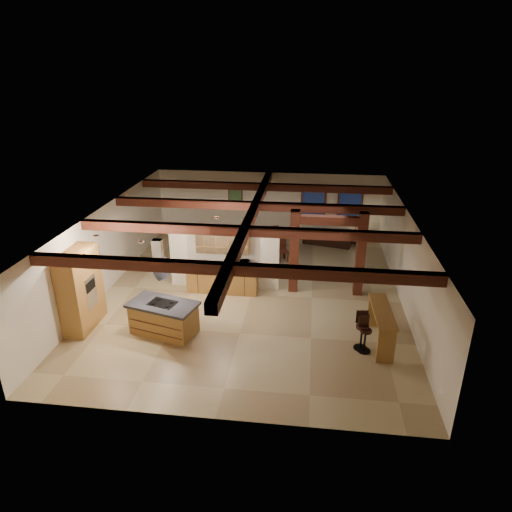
% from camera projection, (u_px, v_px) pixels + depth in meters
% --- Properties ---
extents(ground, '(12.00, 12.00, 0.00)m').
position_uv_depth(ground, '(251.00, 294.00, 15.60)').
color(ground, tan).
rests_on(ground, ground).
extents(room_walls, '(12.00, 12.00, 12.00)m').
position_uv_depth(room_walls, '(251.00, 246.00, 14.91)').
color(room_walls, silver).
rests_on(room_walls, ground).
extents(ceiling_beams, '(10.00, 12.00, 0.28)m').
position_uv_depth(ceiling_beams, '(251.00, 217.00, 14.53)').
color(ceiling_beams, '#411E10').
rests_on(ceiling_beams, room_walls).
extents(timber_posts, '(2.50, 0.30, 2.90)m').
position_uv_depth(timber_posts, '(328.00, 244.00, 15.10)').
color(timber_posts, '#411E10').
rests_on(timber_posts, ground).
extents(partition_wall, '(3.80, 0.18, 2.20)m').
position_uv_depth(partition_wall, '(224.00, 258.00, 15.75)').
color(partition_wall, silver).
rests_on(partition_wall, ground).
extents(pantry_cabinet, '(0.67, 1.60, 2.40)m').
position_uv_depth(pantry_cabinet, '(81.00, 290.00, 13.28)').
color(pantry_cabinet, '#A16934').
rests_on(pantry_cabinet, ground).
extents(back_counter, '(2.50, 0.66, 0.94)m').
position_uv_depth(back_counter, '(223.00, 279.00, 15.63)').
color(back_counter, '#A16934').
rests_on(back_counter, ground).
extents(upper_display_cabinet, '(1.80, 0.36, 0.95)m').
position_uv_depth(upper_display_cabinet, '(223.00, 239.00, 15.28)').
color(upper_display_cabinet, '#A16934').
rests_on(upper_display_cabinet, partition_wall).
extents(range_hood, '(1.10, 1.10, 1.40)m').
position_uv_depth(range_hood, '(160.00, 277.00, 12.71)').
color(range_hood, silver).
rests_on(range_hood, room_walls).
extents(back_windows, '(2.70, 0.07, 1.70)m').
position_uv_depth(back_windows, '(331.00, 206.00, 20.14)').
color(back_windows, '#411E10').
rests_on(back_windows, room_walls).
extents(framed_art, '(0.65, 0.05, 0.85)m').
position_uv_depth(framed_art, '(235.00, 198.00, 20.55)').
color(framed_art, '#411E10').
rests_on(framed_art, room_walls).
extents(recessed_cans, '(3.16, 2.46, 0.03)m').
position_uv_depth(recessed_cans, '(154.00, 231.00, 13.01)').
color(recessed_cans, silver).
rests_on(recessed_cans, room_walls).
extents(kitchen_island, '(2.16, 1.51, 0.97)m').
position_uv_depth(kitchen_island, '(164.00, 317.00, 13.21)').
color(kitchen_island, '#A16934').
rests_on(kitchen_island, ground).
extents(dining_table, '(2.05, 1.61, 0.64)m').
position_uv_depth(dining_table, '(262.00, 250.00, 18.53)').
color(dining_table, '#391A0E').
rests_on(dining_table, ground).
extents(sofa, '(2.20, 1.28, 0.60)m').
position_uv_depth(sofa, '(328.00, 237.00, 19.89)').
color(sofa, black).
rests_on(sofa, ground).
extents(microwave, '(0.53, 0.45, 0.25)m').
position_uv_depth(microwave, '(243.00, 264.00, 15.32)').
color(microwave, silver).
rests_on(microwave, back_counter).
extents(bar_counter, '(0.57, 2.04, 1.06)m').
position_uv_depth(bar_counter, '(381.00, 321.00, 12.60)').
color(bar_counter, '#A16934').
rests_on(bar_counter, ground).
extents(side_table, '(0.56, 0.56, 0.61)m').
position_uv_depth(side_table, '(360.00, 236.00, 20.03)').
color(side_table, '#411E10').
rests_on(side_table, ground).
extents(table_lamp, '(0.29, 0.29, 0.35)m').
position_uv_depth(table_lamp, '(362.00, 224.00, 19.82)').
color(table_lamp, black).
rests_on(table_lamp, side_table).
extents(bar_stool_a, '(0.38, 0.39, 1.10)m').
position_uv_depth(bar_stool_a, '(362.00, 330.00, 12.45)').
color(bar_stool_a, black).
rests_on(bar_stool_a, ground).
extents(bar_stool_b, '(0.39, 0.40, 1.03)m').
position_uv_depth(bar_stool_b, '(365.00, 334.00, 12.34)').
color(bar_stool_b, black).
rests_on(bar_stool_b, ground).
extents(dining_chairs, '(2.25, 2.25, 1.12)m').
position_uv_depth(dining_chairs, '(262.00, 244.00, 18.43)').
color(dining_chairs, '#411E10').
rests_on(dining_chairs, ground).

